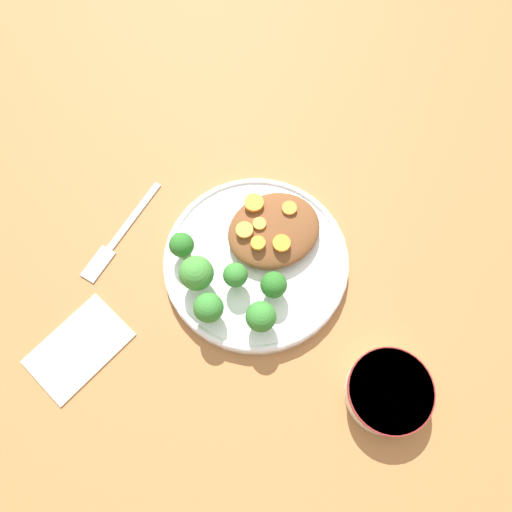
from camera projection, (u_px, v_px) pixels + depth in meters
ground_plane at (256, 264)px, 0.73m from camera, size 4.00×4.00×0.00m
plate at (256, 261)px, 0.72m from camera, size 0.27×0.27×0.02m
dip_bowl at (388, 392)px, 0.64m from camera, size 0.11×0.11×0.04m
stew_mound at (274, 230)px, 0.71m from camera, size 0.14×0.12×0.03m
broccoli_floret_0 at (209, 308)px, 0.66m from camera, size 0.04×0.04×0.05m
broccoli_floret_1 at (196, 273)px, 0.67m from camera, size 0.05×0.05×0.06m
broccoli_floret_2 at (273, 286)px, 0.67m from camera, size 0.04×0.04×0.05m
broccoli_floret_3 at (261, 317)px, 0.65m from camera, size 0.04×0.04×0.05m
broccoli_floret_4 at (235, 275)px, 0.67m from camera, size 0.03×0.03×0.05m
broccoli_floret_5 at (182, 246)px, 0.69m from camera, size 0.03×0.03×0.05m
carrot_slice_0 at (258, 243)px, 0.68m from camera, size 0.02×0.02×0.01m
carrot_slice_1 at (259, 224)px, 0.70m from camera, size 0.02×0.02×0.00m
carrot_slice_2 at (289, 208)px, 0.70m from camera, size 0.02×0.02×0.00m
carrot_slice_3 at (282, 243)px, 0.68m from camera, size 0.02×0.02×0.01m
carrot_slice_4 at (243, 231)px, 0.69m from camera, size 0.02×0.02×0.00m
carrot_slice_5 at (254, 203)px, 0.71m from camera, size 0.03×0.03×0.01m
fork at (116, 239)px, 0.74m from camera, size 0.16×0.11×0.01m
napkin at (78, 347)px, 0.68m from camera, size 0.15×0.13×0.01m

